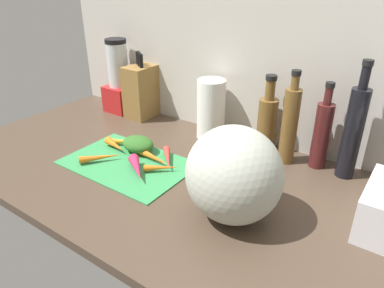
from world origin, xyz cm
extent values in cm
cube|color=#47382B|center=(0.00, 0.00, -1.50)|extent=(170.00, 80.00, 3.00)
cube|color=#BCB7AD|center=(0.00, 38.50, 30.00)|extent=(170.00, 3.00, 60.00)
cube|color=#338C4C|center=(-19.97, -4.48, 0.40)|extent=(42.15, 28.07, 0.80)
cone|color=#B2264C|center=(-12.27, -8.01, 2.60)|extent=(12.86, 11.06, 3.59)
cone|color=orange|center=(-28.56, 5.23, 1.91)|extent=(14.89, 9.76, 2.21)
cone|color=orange|center=(-28.01, -8.97, 2.02)|extent=(10.65, 12.44, 2.45)
cone|color=orange|center=(-13.12, 1.18, 2.07)|extent=(14.46, 4.69, 2.53)
cone|color=orange|center=(-30.35, 0.20, 2.26)|extent=(10.73, 5.38, 2.92)
cone|color=red|center=(-8.90, 3.42, 2.01)|extent=(11.33, 12.04, 2.43)
cone|color=orange|center=(-7.01, -2.36, 1.87)|extent=(10.10, 8.56, 2.15)
ellipsoid|color=#2D6023|center=(-22.59, 3.79, 3.36)|extent=(12.10, 9.31, 5.12)
ellipsoid|color=#B2B7A8|center=(22.48, -8.93, 12.85)|extent=(25.20, 23.76, 25.71)
cube|color=olive|center=(-44.86, 31.10, 11.12)|extent=(10.19, 14.35, 22.25)
cylinder|color=black|center=(-47.24, 32.69, 25.00)|extent=(1.80, 1.80, 5.50)
cylinder|color=black|center=(-44.86, 30.92, 25.00)|extent=(1.73, 1.73, 5.50)
cylinder|color=black|center=(-42.48, 29.35, 25.00)|extent=(1.63, 1.63, 5.50)
cube|color=red|center=(-57.34, 30.24, 5.79)|extent=(11.90, 11.90, 11.57)
cylinder|color=silver|center=(-57.34, 30.24, 20.96)|extent=(8.92, 8.92, 18.77)
cylinder|color=black|center=(-57.34, 30.24, 31.24)|extent=(9.10, 9.10, 1.80)
cylinder|color=white|center=(-8.57, 29.50, 11.39)|extent=(10.51, 10.51, 22.78)
cylinder|color=brown|center=(13.29, 31.69, 9.56)|extent=(6.71, 6.71, 19.13)
cylinder|color=brown|center=(13.29, 31.69, 22.57)|extent=(3.33, 3.33, 6.88)
cylinder|color=black|center=(13.29, 31.69, 26.81)|extent=(3.83, 3.83, 1.60)
cylinder|color=brown|center=(22.72, 27.81, 12.75)|extent=(5.31, 5.31, 25.50)
cylinder|color=brown|center=(22.72, 27.81, 27.75)|extent=(2.61, 2.61, 4.48)
cylinder|color=black|center=(22.72, 27.81, 30.79)|extent=(3.00, 3.00, 1.60)
cylinder|color=#471919|center=(32.46, 30.90, 10.87)|extent=(5.45, 5.45, 21.74)
cylinder|color=#471919|center=(32.46, 30.90, 24.43)|extent=(2.44, 2.44, 5.39)
cylinder|color=black|center=(32.46, 30.90, 27.93)|extent=(2.81, 2.81, 1.60)
cylinder|color=black|center=(41.59, 29.86, 14.30)|extent=(5.68, 5.68, 28.60)
cylinder|color=black|center=(41.59, 29.86, 31.98)|extent=(2.64, 2.64, 6.75)
cylinder|color=black|center=(41.59, 29.86, 36.15)|extent=(3.03, 3.03, 1.60)
camera|label=1|loc=(58.26, -78.42, 60.48)|focal=33.68mm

